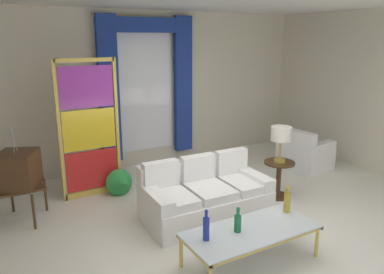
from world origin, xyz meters
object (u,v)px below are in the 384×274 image
Objects in this scene: vintage_tv at (18,171)px; round_side_table at (279,176)px; couch_white_long at (204,196)px; bottle_blue_decanter at (238,222)px; table_lamp_brass at (281,135)px; coffee_table at (251,232)px; armchair_white at (303,154)px; bottle_crystal_tall at (287,201)px; bottle_amber_squat at (206,228)px; peacock_figurine at (121,184)px; stained_glass_divider at (90,132)px.

round_side_table is (3.66, -1.17, -0.37)m from vintage_tv.
bottle_blue_decanter is at bearing -103.95° from couch_white_long.
coffee_table is at bearing -141.18° from table_lamp_brass.
coffee_table is at bearing -145.07° from armchair_white.
vintage_tv is at bearing 130.08° from bottle_blue_decanter.
vintage_tv reaches higher than bottle_crystal_tall.
vintage_tv reaches higher than couch_white_long.
bottle_amber_squat is (-0.70, -1.20, 0.25)m from couch_white_long.
bottle_amber_squat is 2.39m from round_side_table.
peacock_figurine is at bearing 150.13° from round_side_table.
coffee_table is 0.69m from bottle_crystal_tall.
bottle_amber_squat is at bearing -150.80° from round_side_table.
bottle_crystal_tall is at bearing 11.56° from coffee_table.
vintage_tv reaches higher than bottle_amber_squat.
round_side_table is (1.68, 1.18, -0.17)m from bottle_blue_decanter.
armchair_white is 1.57× the size of table_lamp_brass.
armchair_white is 0.41× the size of stained_glass_divider.
bottle_blue_decanter is at bearing 166.26° from coffee_table.
armchair_white is (3.44, 1.95, -0.27)m from bottle_amber_squat.
peacock_figurine is at bearing 123.40° from couch_white_long.
vintage_tv is (-2.79, 2.26, 0.18)m from bottle_crystal_tall.
bottle_blue_decanter is at bearing -49.92° from vintage_tv.
stained_glass_divider is 2.99m from table_lamp_brass.
bottle_crystal_tall is 0.58× the size of peacock_figurine.
bottle_amber_squat reaches higher than bottle_blue_decanter.
bottle_amber_squat is 0.40× the size of armchair_white.
stained_glass_divider is 3.86× the size of table_lamp_brass.
bottle_blue_decanter is 0.52× the size of table_lamp_brass.
stained_glass_divider is at bearing 99.99° from bottle_amber_squat.
stained_glass_divider reaches higher than armchair_white.
couch_white_long is at bearing 59.70° from bottle_amber_squat.
bottle_amber_squat is (-0.56, 0.06, 0.18)m from coffee_table.
stained_glass_divider is (-3.92, 0.76, 0.77)m from armchair_white.
round_side_table is 1.04× the size of table_lamp_brass.
table_lamp_brass is (1.68, 1.18, 0.50)m from bottle_blue_decanter.
peacock_figurine is (1.48, 0.08, -0.51)m from vintage_tv.
coffee_table is 0.70× the size of stained_glass_divider.
table_lamp_brass is at bearing -31.21° from stained_glass_divider.
table_lamp_brass is (0.87, 1.09, 0.48)m from bottle_crystal_tall.
table_lamp_brass reaches higher than bottle_amber_squat.
bottle_crystal_tall is 0.16× the size of stained_glass_divider.
round_side_table is at bearing -29.87° from peacock_figurine.
table_lamp_brass is at bearing -90.00° from round_side_table.
vintage_tv is (-1.58, 2.33, 0.17)m from bottle_amber_squat.
bottle_blue_decanter is 0.82m from bottle_crystal_tall.
armchair_white is 3.58m from peacock_figurine.
coffee_table is 2.72× the size of table_lamp_brass.
stained_glass_divider reaches higher than bottle_blue_decanter.
round_side_table reaches higher than peacock_figurine.
table_lamp_brass reaches higher than couch_white_long.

